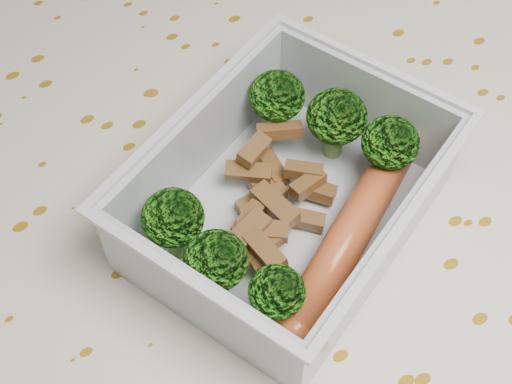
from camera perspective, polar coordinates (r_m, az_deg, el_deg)
dining_table at (r=0.50m, az=0.19°, el=-8.09°), size 1.40×0.90×0.75m
tablecloth at (r=0.46m, az=0.21°, el=-5.21°), size 1.46×0.96×0.19m
lunch_container at (r=0.41m, az=2.58°, el=-0.83°), size 0.22×0.20×0.06m
broccoli_florets at (r=0.40m, az=2.16°, el=1.30°), size 0.17×0.14×0.05m
meat_pile at (r=0.41m, az=1.14°, el=-1.19°), size 0.09×0.09×0.03m
sausage at (r=0.40m, az=7.53°, el=-3.34°), size 0.14×0.09×0.02m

